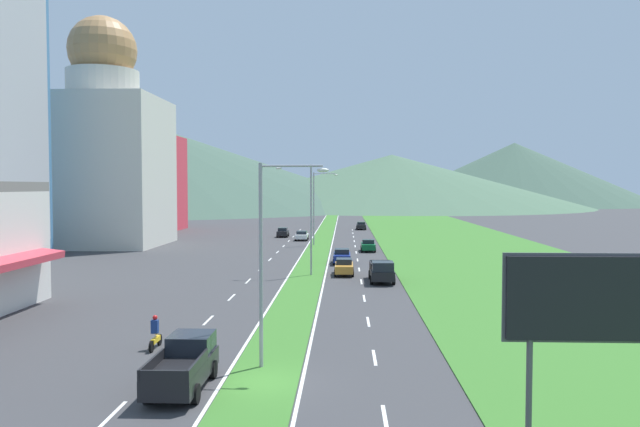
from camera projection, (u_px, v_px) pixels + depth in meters
The scene contains 49 objects.
ground_plane at pixel (262, 383), 26.58m from camera, with size 600.00×600.00×0.00m, color #38383A.
grass_median at pixel (319, 246), 86.47m from camera, with size 3.20×240.00×0.06m, color #387028.
grass_verge_right at pixel (466, 247), 85.64m from camera, with size 24.00×240.00×0.06m, color #387028.
lane_dash_left_2 at pixel (112, 415), 22.94m from camera, with size 0.16×2.80×0.01m, color silver.
lane_dash_left_3 at pixel (173, 355), 30.99m from camera, with size 0.16×2.80×0.01m, color silver.
lane_dash_left_4 at pixel (208, 320), 39.05m from camera, with size 0.16×2.80×0.01m, color silver.
lane_dash_left_5 at pixel (232, 297), 47.11m from camera, with size 0.16×2.80×0.01m, color silver.
lane_dash_left_6 at pixel (248, 281), 55.16m from camera, with size 0.16×2.80×0.01m, color silver.
lane_dash_left_7 at pixel (260, 269), 63.22m from camera, with size 0.16×2.80×0.01m, color silver.
lane_dash_left_8 at pixel (270, 260), 71.28m from camera, with size 0.16×2.80×0.01m, color silver.
lane_dash_left_9 at pixel (278, 252), 79.33m from camera, with size 0.16×2.80×0.01m, color silver.
lane_dash_left_10 at pixel (284, 246), 87.39m from camera, with size 0.16×2.80×0.01m, color silver.
lane_dash_left_11 at pixel (289, 241), 95.45m from camera, with size 0.16×2.80×0.01m, color silver.
lane_dash_left_12 at pixel (293, 237), 103.50m from camera, with size 0.16×2.80×0.01m, color silver.
lane_dash_left_13 at pixel (297, 233), 111.56m from camera, with size 0.16×2.80×0.01m, color silver.
lane_dash_left_14 at pixel (300, 230), 119.61m from camera, with size 0.16×2.80×0.01m, color silver.
lane_dash_right_2 at pixel (385, 419), 22.53m from camera, with size 0.16×2.80×0.01m, color silver.
lane_dash_right_3 at pixel (374, 357), 30.58m from camera, with size 0.16×2.80×0.01m, color silver.
lane_dash_right_4 at pixel (368, 322), 38.64m from camera, with size 0.16×2.80×0.01m, color silver.
lane_dash_right_5 at pixel (364, 298), 46.70m from camera, with size 0.16×2.80×0.01m, color silver.
lane_dash_right_6 at pixel (361, 282), 54.75m from camera, with size 0.16×2.80×0.01m, color silver.
lane_dash_right_7 at pixel (359, 269), 62.81m from camera, with size 0.16×2.80×0.01m, color silver.
lane_dash_right_8 at pixel (358, 260), 70.87m from camera, with size 0.16×2.80×0.01m, color silver.
lane_dash_right_9 at pixel (356, 252), 78.92m from camera, with size 0.16×2.80×0.01m, color silver.
lane_dash_right_10 at pixel (355, 246), 86.98m from camera, with size 0.16×2.80×0.01m, color silver.
lane_dash_right_11 at pixel (354, 241), 95.03m from camera, with size 0.16×2.80×0.01m, color silver.
lane_dash_right_12 at pixel (354, 237), 103.09m from camera, with size 0.16×2.80×0.01m, color silver.
lane_dash_right_13 at pixel (353, 233), 111.15m from camera, with size 0.16×2.80×0.01m, color silver.
lane_dash_right_14 at pixel (352, 230), 119.20m from camera, with size 0.16×2.80×0.01m, color silver.
edge_line_median_left at pixel (307, 247), 86.54m from camera, with size 0.16×240.00×0.01m, color silver.
edge_line_median_right at pixel (331, 247), 86.40m from camera, with size 0.16×240.00×0.01m, color silver.
domed_building at pixel (104, 152), 88.05m from camera, with size 16.50×16.50×32.77m.
midrise_colored at pixel (129, 183), 116.02m from camera, with size 17.72×17.72×18.15m, color #D83847.
hill_far_left at pixel (127, 162), 250.98m from camera, with size 220.28×220.28×36.63m, color #3D5647.
hill_far_center at pixel (392, 181), 249.65m from camera, with size 154.86×154.86×21.31m, color #47664C.
hill_far_right at pixel (514, 174), 285.09m from camera, with size 124.04×124.04×28.66m, color #3D5647.
street_lamp_near at pixel (268, 250), 28.58m from camera, with size 3.28×0.36×9.66m.
street_lamp_mid at pixel (307, 212), 58.36m from camera, with size 3.42×0.28×10.62m.
street_lamp_far at pixel (316, 204), 88.20m from camera, with size 3.54×0.51×10.51m.
billboard_roadside at pixel (590, 306), 19.33m from camera, with size 5.44×0.28×6.46m.
car_0 at pixel (361, 226), 120.47m from camera, with size 1.92×4.48×1.49m.
car_2 at pixel (302, 235), 96.71m from camera, with size 1.98×4.50×1.47m.
car_3 at pixel (368, 245), 80.15m from camera, with size 1.91×4.11×1.56m.
car_4 at pixel (283, 232), 102.85m from camera, with size 1.87×4.14×1.57m.
car_5 at pixel (344, 267), 59.06m from camera, with size 1.88×4.18×1.56m.
car_6 at pixel (342, 256), 67.59m from camera, with size 1.98×4.51×1.62m.
pickup_truck_0 at pixel (382, 271), 54.43m from camera, with size 2.18×5.40×2.00m.
pickup_truck_1 at pixel (184, 365), 26.02m from camera, with size 2.18×5.40×2.00m.
motorcycle_rider at pixel (155, 335), 32.18m from camera, with size 0.36×2.00×1.80m.
Camera 1 is at (3.60, -26.10, 8.58)m, focal length 34.37 mm.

